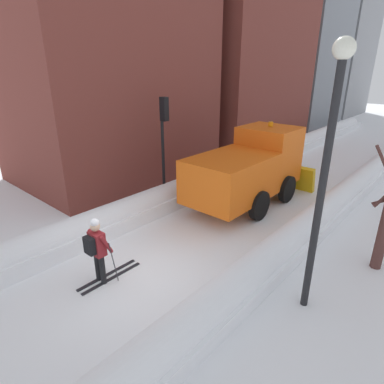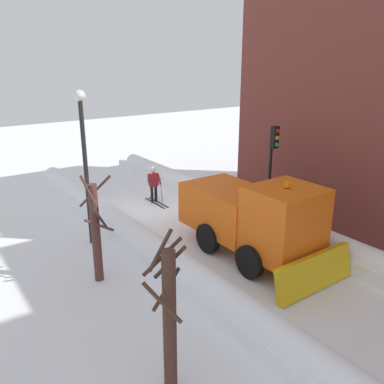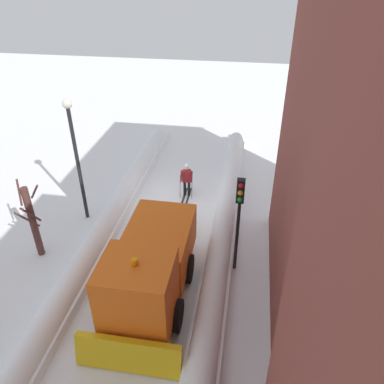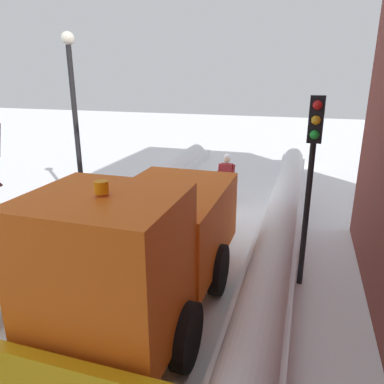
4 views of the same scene
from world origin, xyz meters
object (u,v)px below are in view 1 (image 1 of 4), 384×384
Objects in this scene: traffic_light_pole at (164,129)px; street_lamp at (327,157)px; plow_truck at (250,168)px; skier at (97,248)px.

street_lamp is (7.11, -2.43, 0.66)m from traffic_light_pole.
plow_truck is 7.04m from skier.
skier is (-0.04, -7.02, -0.48)m from plow_truck.
plow_truck is at bearing 34.18° from traffic_light_pole.
traffic_light_pole is 7.54m from street_lamp.
street_lamp is at bearing 31.68° from skier.
traffic_light_pole is at bearing 118.68° from skier.
plow_truck is 3.71m from traffic_light_pole.
plow_truck is 3.31× the size of skier.
traffic_light_pole is (-2.79, 5.10, 1.92)m from skier.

